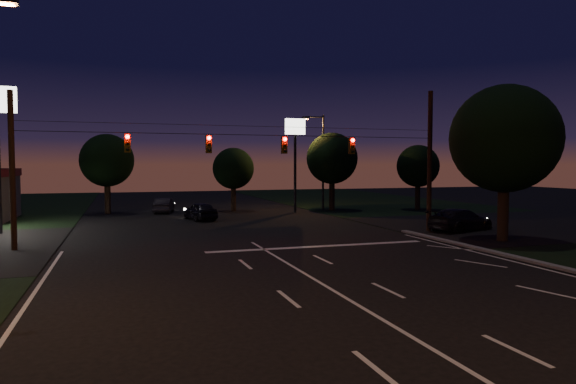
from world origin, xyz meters
name	(u,v)px	position (x,y,z in m)	size (l,w,h in m)	color
ground	(367,311)	(0.00, 0.00, 0.00)	(140.00, 140.00, 0.00)	black
cross_street_right	(518,225)	(20.00, 16.00, 0.00)	(20.00, 16.00, 0.02)	black
stop_bar	(319,246)	(3.00, 11.50, 0.01)	(12.00, 0.50, 0.01)	silver
utility_pole_right	(429,231)	(12.00, 15.00, 0.00)	(0.30, 0.30, 9.00)	black
utility_pole_left	(14,251)	(-12.00, 15.00, 0.00)	(0.28, 0.28, 8.00)	black
signal_span	(247,144)	(0.00, 14.96, 5.50)	(24.00, 0.40, 1.56)	black
pole_sign_right	(295,143)	(8.00, 30.00, 6.24)	(1.80, 0.30, 8.40)	black
street_light_right_far	(321,155)	(11.24, 32.00, 5.24)	(2.20, 0.35, 9.00)	black
tree_right_near	(503,140)	(13.53, 10.17, 5.68)	(6.00, 6.00, 8.76)	black
tree_far_b	(107,161)	(-7.98, 34.13, 4.61)	(4.60, 4.60, 6.98)	black
tree_far_c	(233,169)	(3.02, 33.10, 3.90)	(3.80, 3.80, 5.86)	black
tree_far_d	(332,159)	(12.02, 31.13, 4.83)	(4.80, 4.80, 7.30)	black
tree_far_e	(418,167)	(20.02, 29.11, 4.11)	(4.00, 4.00, 6.18)	black
car_oncoming_a	(200,211)	(-1.01, 26.47, 0.70)	(1.65, 4.11, 1.40)	black
car_oncoming_b	(164,205)	(-3.23, 33.50, 0.66)	(1.39, 3.99, 1.32)	black
car_cross	(461,220)	(14.08, 14.54, 0.73)	(2.04, 5.01, 1.46)	black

